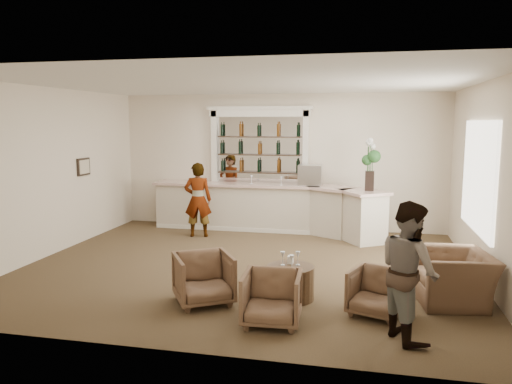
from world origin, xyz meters
The scene contains 19 objects.
ground centered at (0.00, 0.00, 0.00)m, with size 8.00×8.00×0.00m, color brown.
room_shell centered at (0.16, 0.71, 2.34)m, with size 8.04×7.02×3.32m.
bar_counter centered at (-0.16, 3.00, 0.57)m, with size 5.72×1.80×1.14m.
back_bar_alcove centered at (-0.50, 3.41, 2.03)m, with size 2.64×0.25×3.00m.
cocktail_table centered at (1.02, -1.50, 0.25)m, with size 0.72×0.72×0.50m, color #46301E.
sommelier centered at (-1.66, 2.11, 0.86)m, with size 0.62×0.41×1.71m, color gray.
guest centered at (2.62, -2.53, 0.85)m, with size 0.83×0.64×1.70m, color gray.
armchair_left centered at (-0.18, -1.95, 0.37)m, with size 0.79×0.81×0.74m, color brown.
armchair_center centered at (0.93, -2.47, 0.35)m, with size 0.74×0.76×0.70m, color brown.
armchair_right centered at (2.28, -1.87, 0.32)m, with size 0.68×0.70×0.64m, color brown.
armchair_far centered at (3.38, -1.12, 0.37)m, with size 1.15×1.01×0.75m, color brown.
espresso_machine centered at (0.80, 3.07, 1.38)m, with size 0.55×0.46×0.48m, color silver.
flower_vase centered at (2.16, 2.43, 1.78)m, with size 0.30×0.30×1.13m.
wine_glass_bar_left centered at (0.13, 2.95, 1.25)m, with size 0.07×0.07×0.21m, color white, non-canonical shape.
wine_glass_bar_right centered at (-0.62, 3.07, 1.25)m, with size 0.07×0.07×0.21m, color white, non-canonical shape.
wine_glass_tbl_a centered at (0.90, -1.47, 0.60)m, with size 0.07×0.07×0.21m, color white, non-canonical shape.
wine_glass_tbl_b centered at (1.12, -1.42, 0.60)m, with size 0.07×0.07×0.21m, color white, non-canonical shape.
wine_glass_tbl_c centered at (1.06, -1.63, 0.60)m, with size 0.07×0.07×0.21m, color white, non-canonical shape.
napkin_holder centered at (1.00, -1.36, 0.56)m, with size 0.08×0.08×0.12m, color white.
Camera 1 is at (2.07, -8.62, 2.63)m, focal length 35.00 mm.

